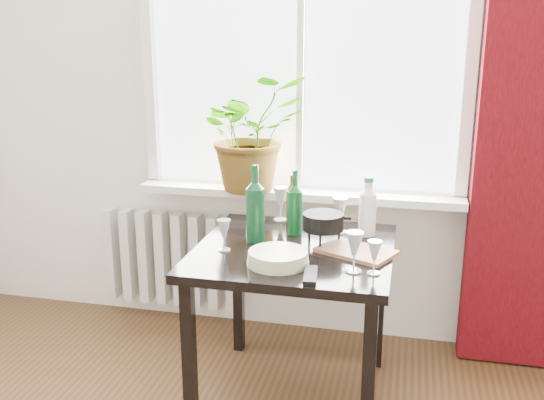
% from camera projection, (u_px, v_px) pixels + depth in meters
% --- Properties ---
extents(window, '(1.72, 0.08, 1.62)m').
position_uv_depth(window, '(302.00, 42.00, 3.07)').
color(window, white).
rests_on(window, ground).
extents(windowsill, '(1.72, 0.20, 0.04)m').
position_uv_depth(windowsill, '(298.00, 193.00, 3.21)').
color(windowsill, white).
rests_on(windowsill, ground).
extents(curtain, '(0.50, 0.12, 2.56)m').
position_uv_depth(curtain, '(534.00, 111.00, 2.81)').
color(curtain, '#3C050A').
rests_on(curtain, ground).
extents(radiator, '(0.80, 0.10, 0.55)m').
position_uv_depth(radiator, '(171.00, 258.00, 3.52)').
color(radiator, silver).
rests_on(radiator, ground).
extents(table, '(0.85, 0.85, 0.74)m').
position_uv_depth(table, '(294.00, 267.00, 2.67)').
color(table, black).
rests_on(table, ground).
extents(potted_plant, '(0.71, 0.71, 0.60)m').
position_uv_depth(potted_plant, '(251.00, 133.00, 3.13)').
color(potted_plant, '#3C6A1C').
rests_on(potted_plant, windowsill).
extents(wine_bottle_left, '(0.09, 0.09, 0.36)m').
position_uv_depth(wine_bottle_left, '(255.00, 203.00, 2.68)').
color(wine_bottle_left, '#0B3B1C').
rests_on(wine_bottle_left, table).
extents(wine_bottle_right, '(0.07, 0.07, 0.30)m').
position_uv_depth(wine_bottle_right, '(295.00, 202.00, 2.79)').
color(wine_bottle_right, '#0E491F').
rests_on(wine_bottle_right, table).
extents(bottle_amber, '(0.07, 0.07, 0.25)m').
position_uv_depth(bottle_amber, '(292.00, 199.00, 2.94)').
color(bottle_amber, '#673F0B').
rests_on(bottle_amber, table).
extents(cleaning_bottle, '(0.10, 0.10, 0.28)m').
position_uv_depth(cleaning_bottle, '(368.00, 206.00, 2.77)').
color(cleaning_bottle, white).
rests_on(cleaning_bottle, table).
extents(wineglass_front_right, '(0.09, 0.09, 0.17)m').
position_uv_depth(wineglass_front_right, '(354.00, 252.00, 2.35)').
color(wineglass_front_right, silver).
rests_on(wineglass_front_right, table).
extents(wineglass_far_right, '(0.08, 0.08, 0.14)m').
position_uv_depth(wineglass_far_right, '(374.00, 257.00, 2.33)').
color(wineglass_far_right, silver).
rests_on(wineglass_far_right, table).
extents(wineglass_back_center, '(0.08, 0.08, 0.17)m').
position_uv_depth(wineglass_back_center, '(340.00, 215.00, 2.82)').
color(wineglass_back_center, silver).
rests_on(wineglass_back_center, table).
extents(wineglass_back_left, '(0.10, 0.10, 0.17)m').
position_uv_depth(wineglass_back_left, '(280.00, 203.00, 3.01)').
color(wineglass_back_left, silver).
rests_on(wineglass_back_left, table).
extents(wineglass_front_left, '(0.08, 0.08, 0.14)m').
position_uv_depth(wineglass_front_left, '(224.00, 235.00, 2.59)').
color(wineglass_front_left, '#B1B4BE').
rests_on(wineglass_front_left, table).
extents(plate_stack, '(0.31, 0.31, 0.05)m').
position_uv_depth(plate_stack, '(278.00, 258.00, 2.45)').
color(plate_stack, '#EAE8C2').
rests_on(plate_stack, table).
extents(fondue_pot, '(0.26, 0.25, 0.14)m').
position_uv_depth(fondue_pot, '(323.00, 229.00, 2.67)').
color(fondue_pot, black).
rests_on(fondue_pot, table).
extents(tv_remote, '(0.07, 0.17, 0.02)m').
position_uv_depth(tv_remote, '(310.00, 275.00, 2.32)').
color(tv_remote, black).
rests_on(tv_remote, table).
extents(cutting_board, '(0.37, 0.31, 0.02)m').
position_uv_depth(cutting_board, '(356.00, 251.00, 2.57)').
color(cutting_board, '#A86B4C').
rests_on(cutting_board, table).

